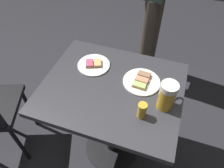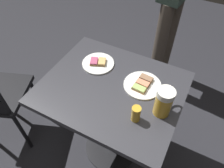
% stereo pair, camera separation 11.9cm
% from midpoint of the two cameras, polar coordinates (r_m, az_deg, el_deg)
% --- Properties ---
extents(ground_plane, '(6.00, 6.00, 0.00)m').
position_cam_midpoint_polar(ground_plane, '(1.86, 1.91, -16.60)').
color(ground_plane, '#28282D').
extents(cafe_table, '(0.66, 0.80, 0.77)m').
position_cam_midpoint_polar(cafe_table, '(1.34, 2.55, -5.67)').
color(cafe_table, black).
rests_on(cafe_table, ground_plane).
extents(plate_near, '(0.22, 0.22, 0.03)m').
position_cam_midpoint_polar(plate_near, '(1.23, 11.02, -0.33)').
color(plate_near, white).
rests_on(plate_near, cafe_table).
extents(plate_far, '(0.20, 0.20, 0.03)m').
position_cam_midpoint_polar(plate_far, '(1.33, -1.22, 5.57)').
color(plate_far, white).
rests_on(plate_far, cafe_table).
extents(beer_mug, '(0.14, 0.09, 0.17)m').
position_cam_midpoint_polar(beer_mug, '(1.08, 17.05, -4.81)').
color(beer_mug, gold).
rests_on(beer_mug, cafe_table).
extents(beer_glass_small, '(0.05, 0.05, 0.09)m').
position_cam_midpoint_polar(beer_glass_small, '(1.05, 9.76, -8.14)').
color(beer_glass_small, gold).
rests_on(beer_glass_small, cafe_table).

